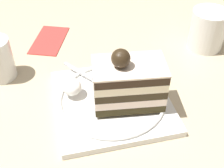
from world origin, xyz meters
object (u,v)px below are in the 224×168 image
dessert_plate (112,100)px  drink_glass_far (207,32)px  cake_slice (126,82)px  folded_napkin (49,40)px  fork (88,77)px  whipped_cream_dollop (72,87)px

dessert_plate → drink_glass_far: drink_glass_far is taller
cake_slice → drink_glass_far: 0.27m
cake_slice → folded_napkin: cake_slice is taller
fork → cake_slice: bearing=-55.0°
dessert_plate → whipped_cream_dollop: (-0.07, 0.03, 0.02)m
cake_slice → whipped_cream_dollop: 0.10m
whipped_cream_dollop → folded_napkin: whipped_cream_dollop is taller
folded_napkin → dessert_plate: bearing=-68.0°
cake_slice → folded_napkin: bearing=114.8°
folded_napkin → cake_slice: bearing=-65.2°
folded_napkin → drink_glass_far: bearing=-16.8°
whipped_cream_dollop → folded_napkin: size_ratio=0.29×
whipped_cream_dollop → fork: 0.05m
dessert_plate → whipped_cream_dollop: whipped_cream_dollop is taller
cake_slice → folded_napkin: 0.28m
dessert_plate → whipped_cream_dollop: 0.08m
whipped_cream_dollop → drink_glass_far: bearing=18.9°
whipped_cream_dollop → folded_napkin: 0.21m
cake_slice → drink_glass_far: cake_slice is taller
whipped_cream_dollop → folded_napkin: (-0.03, 0.21, -0.03)m
dessert_plate → fork: bearing=117.8°
dessert_plate → whipped_cream_dollop: bearing=158.7°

